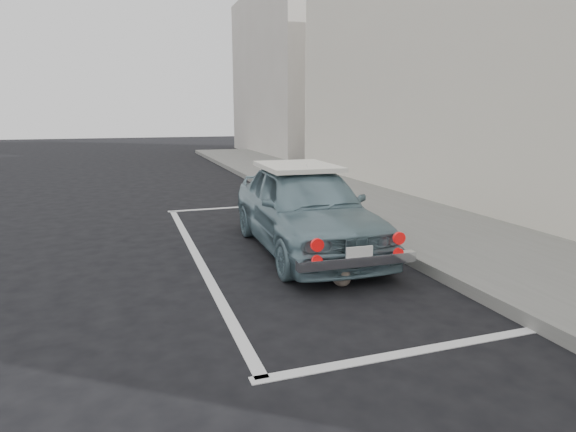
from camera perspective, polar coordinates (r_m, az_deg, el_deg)
name	(u,v)px	position (r m, az deg, el deg)	size (l,w,h in m)	color
ground	(340,336)	(4.70, 6.14, -13.93)	(80.00, 80.00, 0.00)	black
sidewalk	(475,245)	(7.93, 21.24, -3.21)	(2.80, 40.00, 0.15)	slate
shop_building	(550,39)	(11.38, 28.60, 17.91)	(3.50, 18.00, 7.00)	silver
building_far	(289,74)	(25.25, 0.07, 16.50)	(3.50, 10.00, 8.00)	beige
pline_rear	(415,351)	(4.54, 14.87, -15.24)	(3.00, 0.12, 0.01)	silver
pline_front	(237,207)	(10.77, -6.08, 1.04)	(3.00, 0.12, 0.01)	silver
pline_side	(197,257)	(7.17, -10.75, -4.75)	(0.12, 7.00, 0.01)	silver
retro_coupe	(305,207)	(7.27, 2.04, 1.06)	(1.68, 3.92, 1.31)	gray
cat	(341,276)	(5.90, 6.36, -7.11)	(0.26, 0.50, 0.27)	#716456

